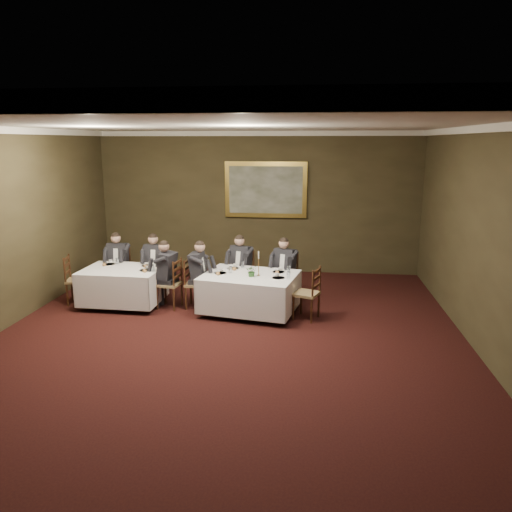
% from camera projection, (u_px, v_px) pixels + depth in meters
% --- Properties ---
extents(ground, '(10.00, 10.00, 0.00)m').
position_uv_depth(ground, '(223.00, 348.00, 8.03)').
color(ground, black).
rests_on(ground, ground).
extents(ceiling, '(8.00, 10.00, 0.10)m').
position_uv_depth(ceiling, '(220.00, 124.00, 7.25)').
color(ceiling, silver).
rests_on(ceiling, back_wall).
extents(back_wall, '(8.00, 0.10, 3.50)m').
position_uv_depth(back_wall, '(258.00, 203.00, 12.48)').
color(back_wall, '#342D1A').
rests_on(back_wall, ground).
extents(front_wall, '(8.00, 0.10, 3.50)m').
position_uv_depth(front_wall, '(61.00, 415.00, 2.80)').
color(front_wall, '#342D1A').
rests_on(front_wall, ground).
extents(right_wall, '(0.10, 10.00, 3.50)m').
position_uv_depth(right_wall, '(494.00, 248.00, 7.20)').
color(right_wall, '#342D1A').
rests_on(right_wall, ground).
extents(crown_molding, '(8.00, 10.00, 0.12)m').
position_uv_depth(crown_molding, '(220.00, 128.00, 7.26)').
color(crown_molding, white).
rests_on(crown_molding, back_wall).
extents(table_main, '(1.99, 1.65, 0.67)m').
position_uv_depth(table_main, '(250.00, 290.00, 9.61)').
color(table_main, '#321C0D').
rests_on(table_main, ground).
extents(table_second, '(1.59, 1.23, 0.67)m').
position_uv_depth(table_second, '(123.00, 284.00, 10.05)').
color(table_second, '#321C0D').
rests_on(table_second, ground).
extents(chair_main_backleft, '(0.56, 0.55, 1.00)m').
position_uv_depth(chair_main_backleft, '(242.00, 284.00, 10.63)').
color(chair_main_backleft, olive).
rests_on(chair_main_backleft, ground).
extents(diner_main_backleft, '(0.54, 0.59, 1.35)m').
position_uv_depth(diner_main_backleft, '(242.00, 274.00, 10.57)').
color(diner_main_backleft, black).
rests_on(diner_main_backleft, chair_main_backleft).
extents(chair_main_backright, '(0.57, 0.55, 1.00)m').
position_uv_depth(chair_main_backright, '(285.00, 288.00, 10.35)').
color(chair_main_backright, olive).
rests_on(chair_main_backright, ground).
extents(diner_main_backright, '(0.55, 0.59, 1.35)m').
position_uv_depth(diner_main_backright, '(285.00, 277.00, 10.29)').
color(diner_main_backright, black).
rests_on(diner_main_backright, chair_main_backright).
extents(chair_main_endleft, '(0.43, 0.45, 1.00)m').
position_uv_depth(chair_main_endleft, '(197.00, 293.00, 9.97)').
color(chair_main_endleft, olive).
rests_on(chair_main_endleft, ground).
extents(diner_main_endleft, '(0.49, 0.43, 1.35)m').
position_uv_depth(diner_main_endleft, '(197.00, 282.00, 9.91)').
color(diner_main_endleft, black).
rests_on(diner_main_endleft, chair_main_endleft).
extents(chair_main_endright, '(0.55, 0.56, 1.00)m').
position_uv_depth(chair_main_endright, '(307.00, 304.00, 9.32)').
color(chair_main_endright, olive).
rests_on(chair_main_endright, ground).
extents(chair_sec_backleft, '(0.45, 0.43, 1.00)m').
position_uv_depth(chair_sec_backleft, '(120.00, 280.00, 10.91)').
color(chair_sec_backleft, olive).
rests_on(chair_sec_backleft, ground).
extents(diner_sec_backleft, '(0.43, 0.49, 1.35)m').
position_uv_depth(diner_sec_backleft, '(119.00, 270.00, 10.85)').
color(diner_sec_backleft, black).
rests_on(diner_sec_backleft, chair_sec_backleft).
extents(chair_sec_backright, '(0.45, 0.43, 1.00)m').
position_uv_depth(chair_sec_backright, '(156.00, 282.00, 10.80)').
color(chair_sec_backright, olive).
rests_on(chair_sec_backright, ground).
extents(diner_sec_backright, '(0.43, 0.49, 1.35)m').
position_uv_depth(diner_sec_backright, '(156.00, 272.00, 10.73)').
color(diner_sec_backright, black).
rests_on(diner_sec_backright, chair_sec_backright).
extents(chair_sec_endright, '(0.48, 0.50, 1.00)m').
position_uv_depth(chair_sec_endright, '(170.00, 294.00, 9.95)').
color(chair_sec_endright, olive).
rests_on(chair_sec_endright, ground).
extents(diner_sec_endright, '(0.54, 0.47, 1.35)m').
position_uv_depth(diner_sec_endright, '(169.00, 283.00, 9.90)').
color(diner_sec_endright, black).
rests_on(diner_sec_endright, chair_sec_endright).
extents(chair_sec_endleft, '(0.50, 0.52, 1.00)m').
position_uv_depth(chair_sec_endleft, '(78.00, 290.00, 10.22)').
color(chair_sec_endleft, olive).
rests_on(chair_sec_endleft, ground).
extents(centerpiece, '(0.24, 0.22, 0.24)m').
position_uv_depth(centerpiece, '(252.00, 270.00, 9.39)').
color(centerpiece, '#2D5926').
rests_on(centerpiece, table_main).
extents(candlestick, '(0.07, 0.07, 0.48)m').
position_uv_depth(candlestick, '(259.00, 266.00, 9.44)').
color(candlestick, '#A57532').
rests_on(candlestick, table_main).
extents(place_setting_table_main, '(0.33, 0.31, 0.14)m').
position_uv_depth(place_setting_table_main, '(236.00, 266.00, 10.03)').
color(place_setting_table_main, white).
rests_on(place_setting_table_main, table_main).
extents(place_setting_table_second, '(0.33, 0.31, 0.14)m').
position_uv_depth(place_setting_table_second, '(112.00, 262.00, 10.36)').
color(place_setting_table_second, white).
rests_on(place_setting_table_second, table_second).
extents(painting, '(2.03, 0.09, 1.37)m').
position_uv_depth(painting, '(266.00, 190.00, 12.32)').
color(painting, gold).
rests_on(painting, back_wall).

